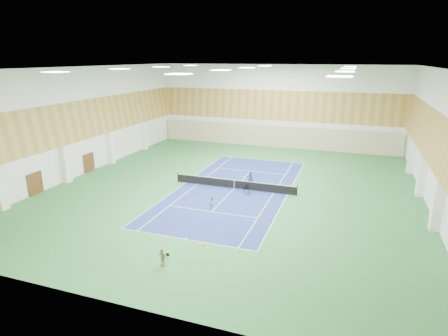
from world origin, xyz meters
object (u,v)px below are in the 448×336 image
object	(u,v)px
ball_cart	(247,190)
tennis_net	(234,183)
child_court	(212,202)
child_apron	(162,257)
coach	(250,180)

from	to	relation	value
ball_cart	tennis_net	bearing A→B (deg)	137.27
child_court	child_apron	bearing A→B (deg)	-122.15
child_apron	child_court	bearing A→B (deg)	111.67
tennis_net	coach	xyz separation A→B (m)	(1.51, 0.61, 0.38)
ball_cart	child_apron	bearing A→B (deg)	-102.84
coach	child_court	distance (m)	6.39
tennis_net	child_court	distance (m)	5.51
tennis_net	child_apron	xyz separation A→B (m)	(0.15, -15.67, 0.05)
child_court	coach	bearing A→B (deg)	38.31
coach	child_court	bearing A→B (deg)	60.70
tennis_net	ball_cart	world-z (taller)	tennis_net
tennis_net	ball_cart	distance (m)	2.08
child_apron	ball_cart	bearing A→B (deg)	102.89
child_court	tennis_net	bearing A→B (deg)	51.63
tennis_net	ball_cart	bearing A→B (deg)	-35.93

